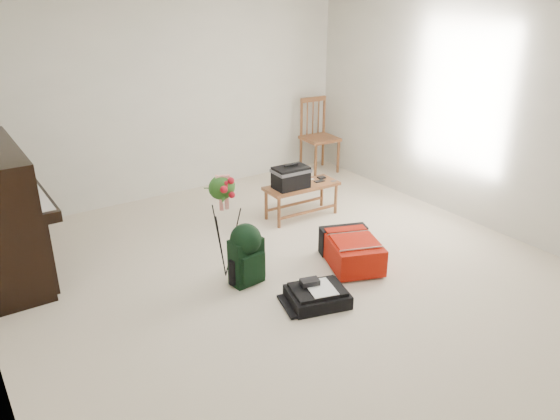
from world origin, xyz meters
TOP-DOWN VIEW (x-y plane):
  - floor at (0.00, 0.00)m, footprint 5.00×5.50m
  - wall_back at (0.00, 2.75)m, footprint 5.00×0.04m
  - wall_right at (2.50, 0.00)m, footprint 0.04×5.50m
  - bench at (0.82, 1.16)m, footprint 0.90×0.39m
  - dining_chair at (2.14, 2.43)m, footprint 0.49×0.49m
  - red_suitcase at (0.64, -0.03)m, footprint 0.67×0.82m
  - black_duffel at (-0.06, -0.44)m, footprint 0.59×0.52m
  - green_backpack at (-0.39, 0.20)m, footprint 0.31×0.29m
  - flower_stand at (-0.49, 0.43)m, footprint 0.42×0.42m

SIDE VIEW (x-z plane):
  - floor at x=0.00m, z-range -0.01..0.01m
  - black_duffel at x=-0.06m, z-range -0.03..0.18m
  - red_suitcase at x=0.64m, z-range 0.01..0.30m
  - green_backpack at x=-0.39m, z-range 0.03..0.62m
  - bench at x=0.82m, z-range 0.14..0.82m
  - flower_stand at x=-0.49m, z-range -0.01..1.03m
  - dining_chair at x=2.14m, z-range -0.01..1.04m
  - wall_back at x=0.00m, z-range 0.00..2.50m
  - wall_right at x=2.50m, z-range 0.00..2.50m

